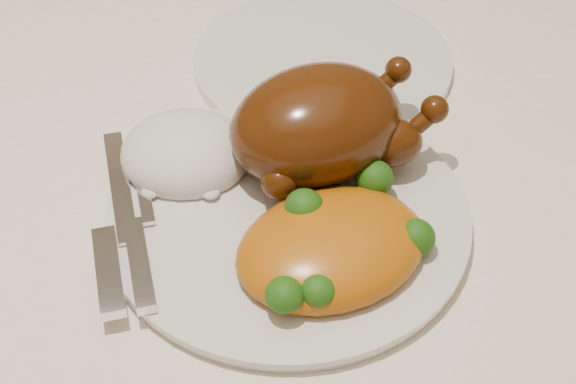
{
  "coord_description": "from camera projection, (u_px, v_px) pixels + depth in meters",
  "views": [
    {
      "loc": [
        0.1,
        -0.58,
        1.22
      ],
      "look_at": [
        0.13,
        -0.15,
        0.8
      ],
      "focal_mm": 50.0,
      "sensor_mm": 36.0,
      "label": 1
    }
  ],
  "objects": [
    {
      "name": "dinner_plate",
      "position": [
        288.0,
        216.0,
        0.62
      ],
      "size": [
        0.29,
        0.29,
        0.01
      ],
      "primitive_type": "cylinder",
      "rotation": [
        0.0,
        0.0,
        -0.08
      ],
      "color": "silver",
      "rests_on": "tablecloth"
    },
    {
      "name": "rice_mound",
      "position": [
        186.0,
        154.0,
        0.64
      ],
      "size": [
        0.11,
        0.1,
        0.06
      ],
      "rotation": [
        0.0,
        0.0,
        -0.09
      ],
      "color": "white",
      "rests_on": "dinner_plate"
    },
    {
      "name": "cutlery",
      "position": [
        126.0,
        239.0,
        0.58
      ],
      "size": [
        0.06,
        0.19,
        0.01
      ],
      "rotation": [
        0.0,
        0.0,
        0.18
      ],
      "color": "silver",
      "rests_on": "dinner_plate"
    },
    {
      "name": "roast_chicken",
      "position": [
        322.0,
        124.0,
        0.62
      ],
      "size": [
        0.19,
        0.15,
        0.09
      ],
      "rotation": [
        0.0,
        0.0,
        0.35
      ],
      "color": "#472007",
      "rests_on": "dinner_plate"
    },
    {
      "name": "mac_and_cheese",
      "position": [
        336.0,
        244.0,
        0.57
      ],
      "size": [
        0.17,
        0.16,
        0.05
      ],
      "rotation": [
        0.0,
        0.0,
        0.39
      ],
      "color": "#BD5C0C",
      "rests_on": "dinner_plate"
    },
    {
      "name": "side_plate",
      "position": [
        322.0,
        60.0,
        0.76
      ],
      "size": [
        0.29,
        0.29,
        0.01
      ],
      "primitive_type": "cylinder",
      "rotation": [
        0.0,
        0.0,
        0.23
      ],
      "color": "silver",
      "rests_on": "tablecloth"
    },
    {
      "name": "tablecloth",
      "position": [
        137.0,
        133.0,
        0.74
      ],
      "size": [
        1.73,
        1.03,
        0.18
      ],
      "color": "white",
      "rests_on": "dining_table"
    },
    {
      "name": "dining_table",
      "position": [
        147.0,
        190.0,
        0.79
      ],
      "size": [
        1.6,
        0.9,
        0.76
      ],
      "color": "brown",
      "rests_on": "floor"
    }
  ]
}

